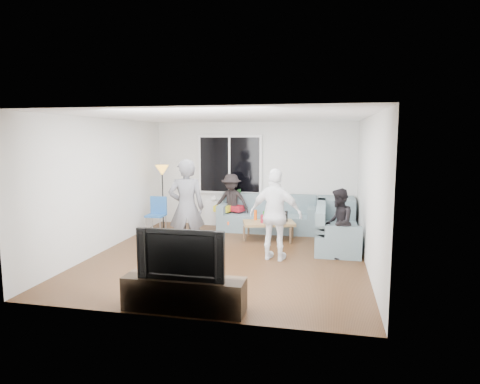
% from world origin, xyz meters
% --- Properties ---
extents(floor, '(5.00, 5.50, 0.04)m').
position_xyz_m(floor, '(0.00, 0.00, -0.02)').
color(floor, '#56351C').
rests_on(floor, ground).
extents(ceiling, '(5.00, 5.50, 0.04)m').
position_xyz_m(ceiling, '(0.00, 0.00, 2.62)').
color(ceiling, white).
rests_on(ceiling, ground).
extents(wall_back, '(5.00, 0.04, 2.60)m').
position_xyz_m(wall_back, '(0.00, 2.77, 1.30)').
color(wall_back, silver).
rests_on(wall_back, ground).
extents(wall_front, '(5.00, 0.04, 2.60)m').
position_xyz_m(wall_front, '(0.00, -2.77, 1.30)').
color(wall_front, silver).
rests_on(wall_front, ground).
extents(wall_left, '(0.04, 5.50, 2.60)m').
position_xyz_m(wall_left, '(-2.52, 0.00, 1.30)').
color(wall_left, silver).
rests_on(wall_left, ground).
extents(wall_right, '(0.04, 5.50, 2.60)m').
position_xyz_m(wall_right, '(2.52, 0.00, 1.30)').
color(wall_right, silver).
rests_on(wall_right, ground).
extents(window_frame, '(1.62, 0.06, 1.47)m').
position_xyz_m(window_frame, '(-0.60, 2.69, 1.55)').
color(window_frame, white).
rests_on(window_frame, wall_back).
extents(window_glass, '(1.50, 0.02, 1.35)m').
position_xyz_m(window_glass, '(-0.60, 2.65, 1.55)').
color(window_glass, black).
rests_on(window_glass, window_frame).
extents(window_mullion, '(0.05, 0.03, 1.35)m').
position_xyz_m(window_mullion, '(-0.60, 2.64, 1.55)').
color(window_mullion, white).
rests_on(window_mullion, window_frame).
extents(radiator, '(1.30, 0.12, 0.62)m').
position_xyz_m(radiator, '(-0.60, 2.65, 0.31)').
color(radiator, silver).
rests_on(radiator, floor).
extents(potted_plant, '(0.22, 0.20, 0.34)m').
position_xyz_m(potted_plant, '(-0.38, 2.62, 0.79)').
color(potted_plant, '#255C24').
rests_on(potted_plant, radiator).
extents(vase, '(0.16, 0.16, 0.16)m').
position_xyz_m(vase, '(-1.00, 2.62, 0.70)').
color(vase, white).
rests_on(vase, radiator).
extents(sofa_back_section, '(2.30, 0.85, 0.85)m').
position_xyz_m(sofa_back_section, '(0.41, 2.27, 0.42)').
color(sofa_back_section, slate).
rests_on(sofa_back_section, floor).
extents(sofa_right_section, '(2.00, 0.85, 0.85)m').
position_xyz_m(sofa_right_section, '(2.02, 1.18, 0.42)').
color(sofa_right_section, slate).
rests_on(sofa_right_section, floor).
extents(sofa_corner, '(0.85, 0.85, 0.85)m').
position_xyz_m(sofa_corner, '(2.00, 2.27, 0.42)').
color(sofa_corner, slate).
rests_on(sofa_corner, floor).
extents(cushion_yellow, '(0.44, 0.39, 0.14)m').
position_xyz_m(cushion_yellow, '(-0.67, 2.25, 0.51)').
color(cushion_yellow, gold).
rests_on(cushion_yellow, sofa_back_section).
extents(cushion_red, '(0.45, 0.43, 0.13)m').
position_xyz_m(cushion_red, '(-0.34, 2.33, 0.51)').
color(cushion_red, maroon).
rests_on(cushion_red, sofa_back_section).
extents(coffee_table, '(1.22, 0.87, 0.40)m').
position_xyz_m(coffee_table, '(0.57, 1.42, 0.20)').
color(coffee_table, '#A58050').
rests_on(coffee_table, floor).
extents(pitcher, '(0.17, 0.17, 0.17)m').
position_xyz_m(pitcher, '(0.49, 1.30, 0.49)').
color(pitcher, maroon).
rests_on(pitcher, coffee_table).
extents(side_chair, '(0.40, 0.40, 0.86)m').
position_xyz_m(side_chair, '(-2.05, 1.39, 0.43)').
color(side_chair, '#275EA9').
rests_on(side_chair, floor).
extents(floor_lamp, '(0.32, 0.32, 1.56)m').
position_xyz_m(floor_lamp, '(-2.05, 1.82, 0.78)').
color(floor_lamp, '#FEAC30').
rests_on(floor_lamp, floor).
extents(player_left, '(0.77, 0.62, 1.84)m').
position_xyz_m(player_left, '(-0.78, -0.11, 0.92)').
color(player_left, '#4B4C50').
rests_on(player_left, floor).
extents(player_right, '(1.04, 0.57, 1.68)m').
position_xyz_m(player_right, '(0.90, -0.03, 0.84)').
color(player_right, white).
rests_on(player_right, floor).
extents(spectator_right, '(0.54, 0.67, 1.30)m').
position_xyz_m(spectator_right, '(2.02, 0.34, 0.65)').
color(spectator_right, black).
rests_on(spectator_right, floor).
extents(spectator_back, '(0.91, 0.57, 1.35)m').
position_xyz_m(spectator_back, '(-0.47, 2.30, 0.68)').
color(spectator_back, black).
rests_on(spectator_back, floor).
extents(tv_console, '(1.60, 0.40, 0.44)m').
position_xyz_m(tv_console, '(0.01, -2.50, 0.22)').
color(tv_console, '#2F2217').
rests_on(tv_console, floor).
extents(television, '(1.15, 0.15, 0.66)m').
position_xyz_m(television, '(0.01, -2.50, 0.77)').
color(television, black).
rests_on(television, tv_console).
extents(bottle_a, '(0.07, 0.07, 0.23)m').
position_xyz_m(bottle_a, '(0.25, 1.55, 0.51)').
color(bottle_a, '#E44D0D').
rests_on(bottle_a, coffee_table).
extents(bottle_e, '(0.07, 0.07, 0.24)m').
position_xyz_m(bottle_e, '(0.94, 1.52, 0.52)').
color(bottle_e, black).
rests_on(bottle_e, coffee_table).
extents(bottle_c, '(0.07, 0.07, 0.20)m').
position_xyz_m(bottle_c, '(0.59, 1.58, 0.50)').
color(bottle_c, black).
rests_on(bottle_c, coffee_table).
extents(bottle_b, '(0.08, 0.08, 0.25)m').
position_xyz_m(bottle_b, '(0.49, 1.32, 0.52)').
color(bottle_b, '#218A19').
rests_on(bottle_b, coffee_table).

